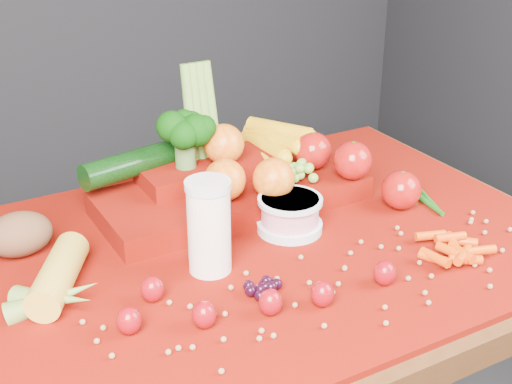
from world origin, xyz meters
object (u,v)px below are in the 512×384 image
yogurt_bowl (290,213)px  produce_mound (241,175)px  milk_glass (209,223)px  table (261,291)px

yogurt_bowl → produce_mound: 0.15m
milk_glass → produce_mound: bearing=50.0°
yogurt_bowl → produce_mound: size_ratio=0.20×
table → yogurt_bowl: 0.16m
yogurt_bowl → produce_mound: bearing=99.0°
milk_glass → produce_mound: produce_mound is taller
table → yogurt_bowl: size_ratio=9.15×
table → produce_mound: 0.23m
milk_glass → produce_mound: (0.16, 0.19, -0.03)m
milk_glass → produce_mound: size_ratio=0.27×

